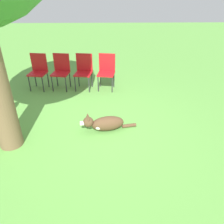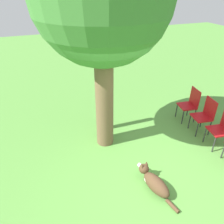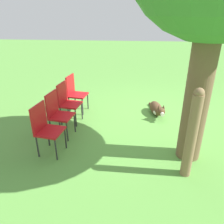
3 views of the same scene
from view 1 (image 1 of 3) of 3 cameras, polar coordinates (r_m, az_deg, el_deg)
name	(u,v)px [view 1 (image 1 of 3)]	position (r m, az deg, el deg)	size (l,w,h in m)	color
ground_plane	(80,131)	(4.39, -8.25, -4.90)	(30.00, 30.00, 0.00)	#56933D
dog	(104,123)	(4.28, -2.00, -3.02)	(0.39, 1.12, 0.40)	#513823
red_chair_0	(107,70)	(6.01, -1.44, 11.03)	(0.48, 0.50, 0.95)	#B21419
red_chair_1	(84,69)	(6.06, -7.39, 10.97)	(0.48, 0.50, 0.95)	#B21419
red_chair_2	(61,69)	(6.18, -13.17, 10.80)	(0.48, 0.50, 0.95)	#B21419
red_chair_3	(38,69)	(6.35, -18.68, 10.54)	(0.48, 0.50, 0.95)	#B21419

